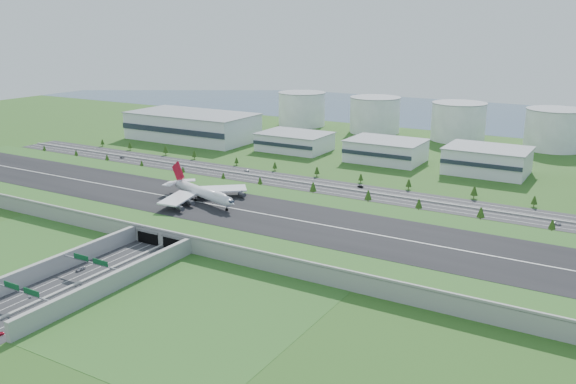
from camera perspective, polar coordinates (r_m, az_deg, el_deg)
The scene contains 24 objects.
ground at distance 351.10m, azimuth -6.32°, elevation -2.59°, with size 1200.00×1200.00×0.00m, color #234F18.
airfield_deck at distance 349.76m, azimuth -6.35°, elevation -1.95°, with size 520.00×100.00×9.20m.
underpass_road at distance 281.98m, azimuth -18.55°, elevation -7.29°, with size 38.80×120.40×8.00m.
sign_gantry_near at distance 283.29m, azimuth -17.95°, elevation -6.36°, with size 38.70×0.70×9.80m.
sign_gantry_far at distance 263.64m, azimuth -23.64°, elevation -8.63°, with size 38.70×0.70×9.80m.
north_expressway at distance 427.58m, azimuth 1.27°, elevation 0.86°, with size 560.00×36.00×0.12m, color #28282B.
tree_row at distance 412.37m, azimuth 5.60°, elevation 0.87°, with size 501.91×48.63×8.35m.
hangar_west at distance 592.13m, azimuth -8.94°, elevation 6.08°, with size 120.00×60.00×25.00m, color silver.
hangar_mid_a at distance 535.36m, azimuth 0.63°, elevation 4.71°, with size 58.00×42.00×15.00m, color silver.
hangar_mid_b at distance 499.24m, azimuth 9.15°, elevation 3.82°, with size 58.00×42.00×17.00m, color silver.
hangar_mid_c at distance 476.72m, azimuth 18.13°, elevation 2.80°, with size 58.00×42.00×19.00m, color silver.
fuel_tank_a at distance 665.92m, azimuth 1.30°, elevation 7.76°, with size 50.00×50.00×35.00m, color silver.
fuel_tank_b at distance 629.35m, azimuth 8.12°, elevation 7.14°, with size 50.00×50.00×35.00m, color silver.
fuel_tank_c at distance 602.63m, azimuth 15.65°, elevation 6.34°, with size 50.00×50.00×35.00m, color silver.
fuel_tank_d at distance 587.11m, azimuth 23.68°, elevation 5.36°, with size 50.00×50.00×35.00m, color silver.
bay_water at distance 780.42m, azimuth 15.31°, elevation 7.09°, with size 1200.00×260.00×0.06m, color #374E69.
boeing_747 at distance 357.41m, azimuth -8.02°, elevation -0.03°, with size 62.00×57.65×19.89m.
car_0 at distance 294.98m, azimuth -18.86°, elevation -6.82°, with size 1.91×4.74×1.61m, color #B2B2B6.
car_1 at distance 276.14m, azimuth -22.78°, elevation -8.82°, with size 1.45×4.17×1.37m, color silver.
car_2 at distance 287.66m, azimuth -14.91°, elevation -7.06°, with size 2.73×5.91×1.64m, color #0C1C3C.
car_4 at distance 523.29m, azimuth -15.26°, elevation 3.15°, with size 1.55×3.86×1.32m, color #5E5D62.
car_5 at distance 418.16m, azimuth 6.79°, elevation 0.52°, with size 1.59×4.56×1.50m, color black.
car_6 at distance 371.79m, azimuth 23.81°, elevation -2.69°, with size 2.42×5.25×1.46m, color silver.
car_7 at distance 461.32m, azimuth -3.89°, elevation 2.02°, with size 1.86×4.58×1.33m, color white.
Camera 1 is at (201.12, -266.04, 109.73)m, focal length 38.00 mm.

